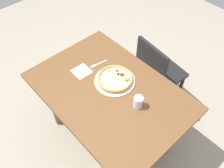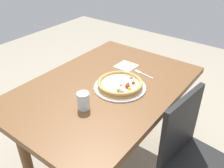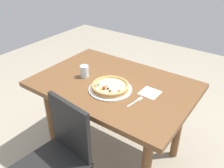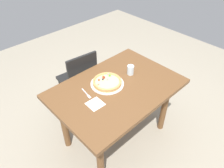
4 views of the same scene
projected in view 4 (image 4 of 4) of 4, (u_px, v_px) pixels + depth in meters
ground_plane at (116, 135)px, 2.62m from camera, size 6.00×6.00×0.00m
dining_table at (117, 95)px, 2.20m from camera, size 1.28×0.88×0.77m
chair_near at (79, 80)px, 2.67m from camera, size 0.44×0.44×0.90m
plate at (107, 84)px, 2.16m from camera, size 0.34×0.34×0.01m
pizza at (107, 82)px, 2.15m from camera, size 0.29×0.29×0.05m
fork at (87, 94)px, 2.05m from camera, size 0.04×0.17×0.00m
drinking_glass at (131, 70)px, 2.27m from camera, size 0.07×0.07×0.10m
napkin at (95, 104)px, 1.94m from camera, size 0.14×0.14×0.00m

